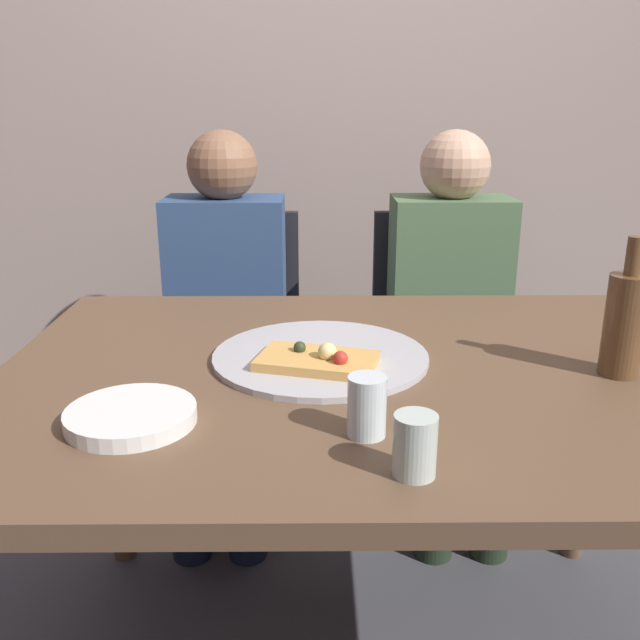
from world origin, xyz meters
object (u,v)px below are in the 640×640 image
object	(u,v)px
tumbler_near	(415,445)
tumbler_far	(367,406)
chair_left	(232,335)
plate_stack	(131,416)
chair_right	(441,334)
pizza_slice_last	(318,360)
wine_bottle	(624,322)
pizza_tray	(320,356)
dining_table	(364,404)
guest_in_sweater	(224,311)
guest_in_beanie	(453,310)

from	to	relation	value
tumbler_near	tumbler_far	size ratio (longest dim) A/B	0.92
tumbler_near	chair_left	world-z (taller)	chair_left
plate_stack	chair_right	world-z (taller)	chair_right
tumbler_near	plate_stack	distance (m)	0.46
tumbler_near	chair_right	size ratio (longest dim) A/B	0.10
pizza_slice_last	plate_stack	bearing A→B (deg)	-144.06
tumbler_far	wine_bottle	bearing A→B (deg)	26.25
wine_bottle	pizza_tray	bearing A→B (deg)	171.65
plate_stack	chair_right	size ratio (longest dim) A/B	0.23
wine_bottle	tumbler_far	distance (m)	0.55
wine_bottle	chair_right	distance (m)	1.02
wine_bottle	chair_left	size ratio (longest dim) A/B	0.29
dining_table	pizza_slice_last	bearing A→B (deg)	-168.10
tumbler_near	tumbler_far	xyz separation A→B (m)	(-0.06, 0.12, 0.00)
guest_in_sweater	guest_in_beanie	xyz separation A→B (m)	(0.69, 0.00, 0.00)
chair_left	chair_right	bearing A→B (deg)	-180.00
guest_in_beanie	chair_left	bearing A→B (deg)	-12.33
tumbler_far	guest_in_beanie	xyz separation A→B (m)	(0.34, 1.04, -0.16)
plate_stack	guest_in_beanie	distance (m)	1.23
dining_table	plate_stack	world-z (taller)	plate_stack
chair_left	guest_in_sweater	distance (m)	0.20
wine_bottle	guest_in_beanie	distance (m)	0.84
guest_in_sweater	tumbler_far	bearing A→B (deg)	108.75
dining_table	tumbler_near	size ratio (longest dim) A/B	15.85
guest_in_beanie	pizza_tray	bearing A→B (deg)	60.22
pizza_slice_last	tumbler_near	size ratio (longest dim) A/B	2.78
wine_bottle	guest_in_sweater	bearing A→B (deg)	136.63
tumbler_far	tumbler_near	bearing A→B (deg)	-64.30
chair_right	guest_in_sweater	world-z (taller)	guest_in_sweater
tumbler_near	guest_in_sweater	bearing A→B (deg)	109.48
pizza_tray	chair_right	size ratio (longest dim) A/B	0.48
pizza_slice_last	tumbler_near	xyz separation A→B (m)	(0.13, -0.38, 0.02)
wine_bottle	guest_in_beanie	world-z (taller)	guest_in_beanie
pizza_tray	tumbler_far	distance (m)	0.33
wine_bottle	guest_in_beanie	bearing A→B (deg)	100.62
wine_bottle	tumbler_far	size ratio (longest dim) A/B	2.72
wine_bottle	dining_table	bearing A→B (deg)	175.52
chair_left	pizza_tray	bearing A→B (deg)	108.21
pizza_tray	tumbler_far	bearing A→B (deg)	-78.24
chair_left	guest_in_beanie	xyz separation A→B (m)	(0.69, -0.15, 0.13)
pizza_tray	tumbler_near	xyz separation A→B (m)	(0.12, -0.44, 0.04)
chair_left	guest_in_beanie	world-z (taller)	guest_in_beanie
chair_left	chair_right	world-z (taller)	same
dining_table	pizza_slice_last	size ratio (longest dim) A/B	5.71
wine_bottle	guest_in_sweater	xyz separation A→B (m)	(-0.84, 0.80, -0.22)
pizza_tray	chair_right	xyz separation A→B (m)	(0.41, 0.86, -0.25)
dining_table	chair_left	bearing A→B (deg)	112.08
pizza_tray	guest_in_sweater	bearing A→B (deg)	111.74
dining_table	chair_right	bearing A→B (deg)	70.41
pizza_tray	wine_bottle	bearing A→B (deg)	-8.35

